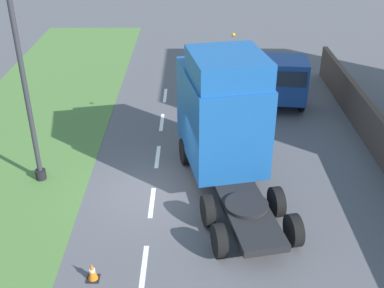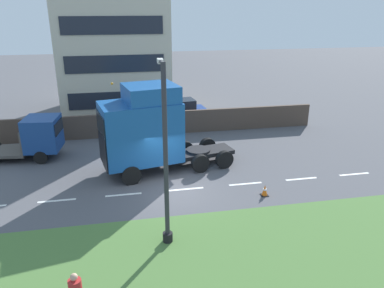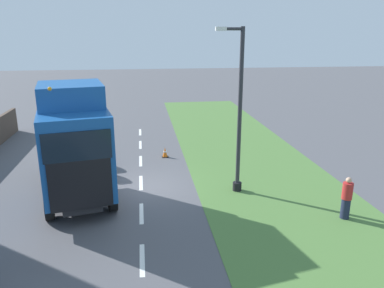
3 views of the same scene
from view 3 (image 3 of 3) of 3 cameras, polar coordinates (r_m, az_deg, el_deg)
ground_plane at (r=17.52m, az=-7.77°, el=-6.73°), size 120.00×120.00×0.00m
grass_verge at (r=18.47m, az=11.27°, el=-5.64°), size 7.00×44.00×0.01m
lane_markings at (r=18.17m, az=-7.78°, el=-5.86°), size 0.16×21.00×0.00m
lorry_cab at (r=15.89m, az=-17.33°, el=-0.21°), size 4.01×7.88×5.11m
lamp_post at (r=16.25m, az=7.05°, el=3.40°), size 1.32×0.40×7.15m
pedestrian at (r=15.56m, az=22.48°, el=-7.69°), size 0.39×0.39×1.69m
traffic_cone_lead at (r=21.60m, az=-4.13°, el=-1.28°), size 0.36×0.36×0.58m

